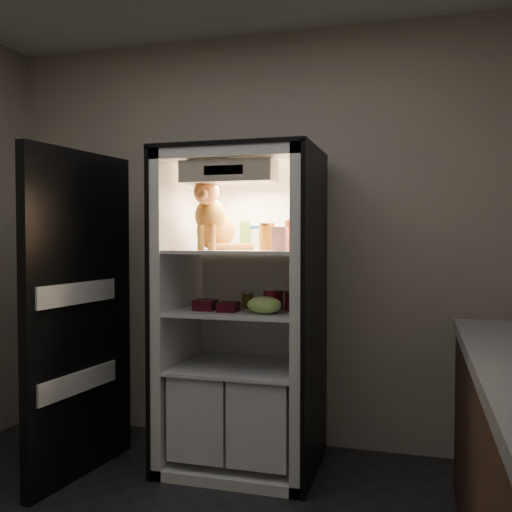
{
  "coord_description": "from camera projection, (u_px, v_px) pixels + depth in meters",
  "views": [
    {
      "loc": [
        1.0,
        -1.85,
        1.37
      ],
      "look_at": [
        0.1,
        1.32,
        1.25
      ],
      "focal_mm": 40.0,
      "sensor_mm": 36.0,
      "label": 1
    }
  ],
  "objects": [
    {
      "name": "salsa_jar",
      "position": [
        267.0,
        236.0,
        3.25
      ],
      "size": [
        0.09,
        0.09,
        0.15
      ],
      "color": "maroon",
      "rests_on": "refrigerator"
    },
    {
      "name": "soda_can_b",
      "position": [
        290.0,
        300.0,
        3.29
      ],
      "size": [
        0.06,
        0.06,
        0.11
      ],
      "color": "black",
      "rests_on": "refrigerator"
    },
    {
      "name": "pepper_jar",
      "position": [
        294.0,
        234.0,
        3.31
      ],
      "size": [
        0.11,
        0.11,
        0.18
      ],
      "color": "maroon",
      "rests_on": "refrigerator"
    },
    {
      "name": "fridge_door",
      "position": [
        80.0,
        316.0,
        3.24
      ],
      "size": [
        0.16,
        0.87,
        1.85
      ],
      "rotation": [
        0.0,
        0.0,
        -0.12
      ],
      "color": "black",
      "rests_on": "floor"
    },
    {
      "name": "mayo_tub",
      "position": [
        254.0,
        237.0,
        3.44
      ],
      "size": [
        0.1,
        0.1,
        0.14
      ],
      "color": "white",
      "rests_on": "refrigerator"
    },
    {
      "name": "room_shell",
      "position": [
        129.0,
        166.0,
        2.05
      ],
      "size": [
        3.6,
        3.6,
        3.6
      ],
      "color": "white",
      "rests_on": "floor"
    },
    {
      "name": "refrigerator",
      "position": [
        244.0,
        333.0,
        3.4
      ],
      "size": [
        0.9,
        0.72,
        1.88
      ],
      "color": "white",
      "rests_on": "floor"
    },
    {
      "name": "soda_can_a",
      "position": [
        278.0,
        300.0,
        3.34
      ],
      "size": [
        0.06,
        0.06,
        0.11
      ],
      "color": "black",
      "rests_on": "refrigerator"
    },
    {
      "name": "berry_box_left",
      "position": [
        205.0,
        305.0,
        3.29
      ],
      "size": [
        0.12,
        0.12,
        0.06
      ],
      "primitive_type": "cube",
      "color": "#460B17",
      "rests_on": "refrigerator"
    },
    {
      "name": "cream_carton",
      "position": [
        280.0,
        239.0,
        3.12
      ],
      "size": [
        0.08,
        0.08,
        0.13
      ],
      "primitive_type": "cube",
      "color": "silver",
      "rests_on": "refrigerator"
    },
    {
      "name": "berry_box_right",
      "position": [
        228.0,
        307.0,
        3.23
      ],
      "size": [
        0.11,
        0.11,
        0.05
      ],
      "primitive_type": "cube",
      "color": "#460B17",
      "rests_on": "refrigerator"
    },
    {
      "name": "grape_bag",
      "position": [
        264.0,
        305.0,
        3.14
      ],
      "size": [
        0.19,
        0.14,
        0.1
      ],
      "primitive_type": "ellipsoid",
      "color": "#85AB50",
      "rests_on": "refrigerator"
    },
    {
      "name": "tabby_cat",
      "position": [
        213.0,
        222.0,
        3.33
      ],
      "size": [
        0.37,
        0.41,
        0.44
      ],
      "rotation": [
        0.0,
        0.0,
        0.06
      ],
      "color": "#B25D16",
      "rests_on": "refrigerator"
    },
    {
      "name": "parmesan_shaker",
      "position": [
        245.0,
        235.0,
        3.4
      ],
      "size": [
        0.07,
        0.07,
        0.17
      ],
      "color": "#258A30",
      "rests_on": "refrigerator"
    },
    {
      "name": "condiment_jar",
      "position": [
        247.0,
        300.0,
        3.38
      ],
      "size": [
        0.07,
        0.07,
        0.1
      ],
      "color": "brown",
      "rests_on": "refrigerator"
    },
    {
      "name": "soda_can_c",
      "position": [
        270.0,
        301.0,
        3.18
      ],
      "size": [
        0.07,
        0.07,
        0.13
      ],
      "color": "black",
      "rests_on": "refrigerator"
    }
  ]
}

